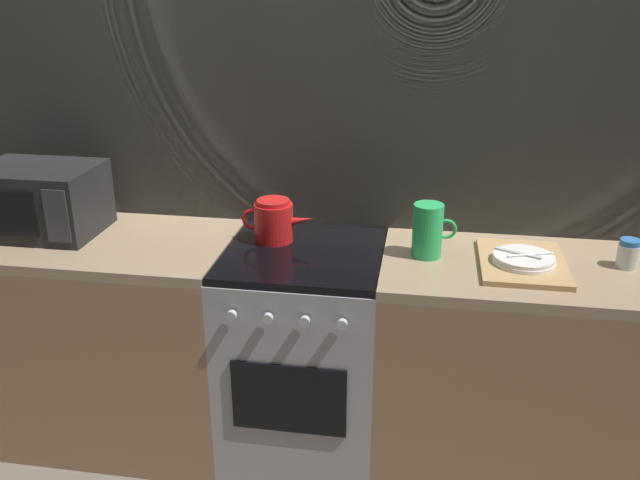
{
  "coord_description": "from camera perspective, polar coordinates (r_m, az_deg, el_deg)",
  "views": [
    {
      "loc": [
        0.44,
        -2.29,
        1.88
      ],
      "look_at": [
        0.06,
        0.0,
        0.95
      ],
      "focal_mm": 37.79,
      "sensor_mm": 36.0,
      "label": 1
    }
  ],
  "objects": [
    {
      "name": "ground_plane",
      "position": [
        2.99,
        -1.28,
        -17.04
      ],
      "size": [
        8.0,
        8.0,
        0.0
      ],
      "primitive_type": "plane",
      "color": "#6B6054"
    },
    {
      "name": "back_wall",
      "position": [
        2.73,
        -0.25,
        7.46
      ],
      "size": [
        3.6,
        0.05,
        2.4
      ],
      "color": "#B2AD9E",
      "rests_on": "ground_plane"
    },
    {
      "name": "counter_left",
      "position": [
        3.01,
        -18.61,
        -7.75
      ],
      "size": [
        1.2,
        0.6,
        0.9
      ],
      "color": "#997251",
      "rests_on": "ground_plane"
    },
    {
      "name": "stove_unit",
      "position": [
        2.73,
        -1.36,
        -9.71
      ],
      "size": [
        0.6,
        0.63,
        0.9
      ],
      "color": "#9E9EA3",
      "rests_on": "ground_plane"
    },
    {
      "name": "counter_right",
      "position": [
        2.74,
        17.85,
        -10.82
      ],
      "size": [
        1.2,
        0.6,
        0.9
      ],
      "color": "#997251",
      "rests_on": "ground_plane"
    },
    {
      "name": "microwave",
      "position": [
        2.89,
        -22.62,
        3.17
      ],
      "size": [
        0.46,
        0.35,
        0.27
      ],
      "color": "black",
      "rests_on": "counter_left"
    },
    {
      "name": "kettle",
      "position": [
        2.61,
        -3.92,
        1.64
      ],
      "size": [
        0.28,
        0.15,
        0.17
      ],
      "color": "red",
      "rests_on": "stove_unit"
    },
    {
      "name": "pitcher",
      "position": [
        2.48,
        9.13,
        0.8
      ],
      "size": [
        0.16,
        0.11,
        0.2
      ],
      "color": "green",
      "rests_on": "counter_right"
    },
    {
      "name": "dish_pile",
      "position": [
        2.5,
        16.79,
        -1.75
      ],
      "size": [
        0.3,
        0.4,
        0.06
      ],
      "color": "tan",
      "rests_on": "counter_right"
    },
    {
      "name": "spice_jar",
      "position": [
        2.61,
        24.65,
        -1.07
      ],
      "size": [
        0.08,
        0.08,
        0.1
      ],
      "color": "silver",
      "rests_on": "counter_right"
    }
  ]
}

